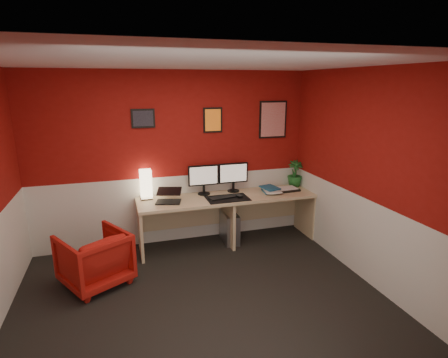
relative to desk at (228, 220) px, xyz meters
The scene contains 25 objects.
ground 1.62m from the desk, 117.25° to the right, with size 4.00×3.50×0.01m, color black.
ceiling 2.66m from the desk, 117.25° to the right, with size 4.00×3.50×0.01m, color white.
wall_back 1.19m from the desk, 154.51° to the left, with size 4.00×0.01×2.50m, color maroon.
wall_front 3.36m from the desk, 102.92° to the right, with size 4.00×0.01×2.50m, color maroon.
wall_right 2.09m from the desk, 47.75° to the right, with size 0.01×3.50×2.50m, color maroon.
wainscot_back 0.81m from the desk, 154.84° to the left, with size 4.00×0.01×1.00m, color silver.
wainscot_right 1.90m from the desk, 47.86° to the right, with size 0.01×3.50×1.00m, color silver.
desk is the anchor object (origin of this frame).
shoji_lamp 1.29m from the desk, 168.82° to the left, with size 0.16×0.16×0.40m, color #FFE5B2.
laptop 0.99m from the desk, behind, with size 0.33×0.23×0.22m, color black.
monitor_left 0.75m from the desk, 147.61° to the left, with size 0.45×0.06×0.58m, color black.
monitor_right 0.71m from the desk, 54.66° to the left, with size 0.45×0.06×0.58m, color black.
desk_mat 0.38m from the desk, 111.53° to the right, with size 0.60×0.38×0.01m, color black.
keyboard 0.40m from the desk, 143.51° to the right, with size 0.42×0.14×0.02m, color black.
mouse 0.42m from the desk, 39.26° to the right, with size 0.06×0.10×0.03m, color black.
book_bottom 0.67m from the desk, ahead, with size 0.20×0.27×0.03m, color #1B5880.
book_middle 0.69m from the desk, ahead, with size 0.24×0.32×0.02m, color silver.
book_top 0.70m from the desk, ahead, with size 0.22×0.29×0.03m, color #1B5880.
zen_tray 1.02m from the desk, ahead, with size 0.35×0.25×0.03m, color black.
potted_plant 1.32m from the desk, ahead, with size 0.23×0.23×0.41m, color #19591E.
pc_tower 0.15m from the desk, 49.63° to the left, with size 0.20×0.45×0.45m, color #99999E.
armchair 1.95m from the desk, 161.25° to the right, with size 0.69×0.71×0.65m, color #AE160F.
art_left 1.89m from the desk, 163.58° to the left, with size 0.32×0.02×0.26m, color black.
art_center 1.48m from the desk, 111.91° to the left, with size 0.28×0.02×0.36m, color orange.
art_right 1.67m from the desk, 22.01° to the left, with size 0.44×0.02×0.56m, color red.
Camera 1 is at (-0.78, -3.34, 2.32)m, focal length 28.92 mm.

